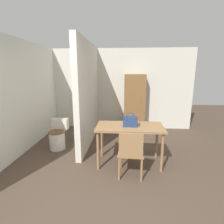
# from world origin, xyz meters

# --- Properties ---
(ground_plane) EXTENTS (16.00, 16.00, 0.00)m
(ground_plane) POSITION_xyz_m (0.00, 0.00, 0.00)
(ground_plane) COLOR #4C3D30
(wall_back) EXTENTS (4.86, 0.12, 2.50)m
(wall_back) POSITION_xyz_m (0.00, 3.71, 1.25)
(wall_back) COLOR silver
(wall_back) RESTS_ON ground_plane
(wall_left) EXTENTS (0.12, 4.65, 2.50)m
(wall_left) POSITION_xyz_m (-1.99, 1.83, 1.25)
(wall_left) COLOR silver
(wall_left) RESTS_ON ground_plane
(partition_wall) EXTENTS (0.12, 2.38, 2.50)m
(partition_wall) POSITION_xyz_m (-0.58, 2.46, 1.25)
(partition_wall) COLOR silver
(partition_wall) RESTS_ON ground_plane
(dining_table) EXTENTS (1.28, 0.67, 0.78)m
(dining_table) POSITION_xyz_m (0.43, 1.34, 0.69)
(dining_table) COLOR #997047
(dining_table) RESTS_ON ground_plane
(wooden_chair) EXTENTS (0.46, 0.46, 0.85)m
(wooden_chair) POSITION_xyz_m (0.45, 0.88, 0.47)
(wooden_chair) COLOR #997047
(wooden_chair) RESTS_ON ground_plane
(toilet) EXTENTS (0.39, 0.53, 0.67)m
(toilet) POSITION_xyz_m (-1.26, 1.96, 0.30)
(toilet) COLOR silver
(toilet) RESTS_ON ground_plane
(handbag) EXTENTS (0.27, 0.16, 0.27)m
(handbag) POSITION_xyz_m (0.44, 1.32, 0.88)
(handbag) COLOR navy
(handbag) RESTS_ON dining_table
(wooden_cabinet) EXTENTS (0.64, 0.38, 1.73)m
(wooden_cabinet) POSITION_xyz_m (0.63, 3.46, 0.86)
(wooden_cabinet) COLOR brown
(wooden_cabinet) RESTS_ON ground_plane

